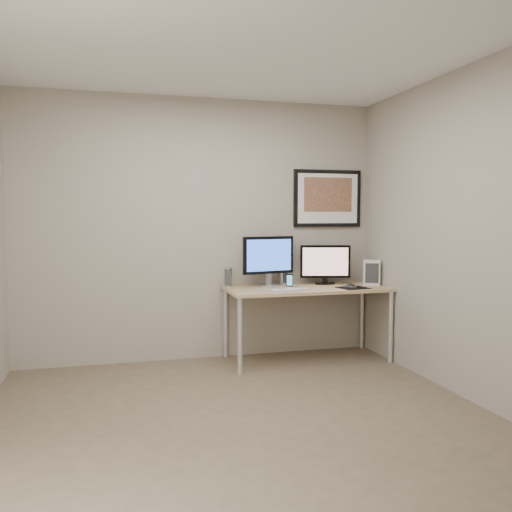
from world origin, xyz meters
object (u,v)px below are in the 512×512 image
object	(u,v)px
speaker_left	(228,277)
fan_unit	(372,272)
monitor_tv	(325,263)
phone_dock	(290,281)
monitor_large	(268,259)
framed_art	(327,198)
desk	(307,294)
keyboard	(290,290)
speaker_right	(283,276)

from	to	relation	value
speaker_left	fan_unit	size ratio (longest dim) A/B	0.77
monitor_tv	phone_dock	distance (m)	0.52
monitor_large	speaker_left	xyz separation A→B (m)	(-0.40, 0.05, -0.18)
framed_art	phone_dock	xyz separation A→B (m)	(-0.54, -0.37, -0.82)
desk	monitor_tv	bearing A→B (deg)	32.72
phone_dock	keyboard	world-z (taller)	phone_dock
speaker_left	keyboard	bearing A→B (deg)	-19.57
speaker_left	speaker_right	size ratio (longest dim) A/B	1.19
framed_art	fan_unit	distance (m)	0.90
keyboard	fan_unit	bearing A→B (deg)	5.13
speaker_right	keyboard	bearing A→B (deg)	-114.93
speaker_right	fan_unit	bearing A→B (deg)	-34.54
framed_art	speaker_right	world-z (taller)	framed_art
speaker_right	monitor_large	bearing A→B (deg)	-160.35
monitor_tv	speaker_left	distance (m)	1.02
framed_art	keyboard	world-z (taller)	framed_art
desk	framed_art	bearing A→B (deg)	43.46
monitor_large	speaker_left	size ratio (longest dim) A/B	2.80
phone_dock	keyboard	size ratio (longest dim) A/B	0.36
monitor_tv	phone_dock	xyz separation A→B (m)	(-0.46, -0.20, -0.15)
desk	framed_art	world-z (taller)	framed_art
speaker_right	phone_dock	xyz separation A→B (m)	(-0.04, -0.34, -0.01)
speaker_left	phone_dock	xyz separation A→B (m)	(0.56, -0.26, -0.03)
desk	speaker_right	world-z (taller)	speaker_right
framed_art	keyboard	size ratio (longest dim) A/B	1.91
fan_unit	desk	bearing A→B (deg)	-155.89
phone_dock	framed_art	bearing A→B (deg)	53.71
framed_art	monitor_tv	xyz separation A→B (m)	(-0.09, -0.16, -0.67)
framed_art	speaker_right	bearing A→B (deg)	-177.18
desk	phone_dock	xyz separation A→B (m)	(-0.19, -0.03, 0.14)
monitor_large	fan_unit	xyz separation A→B (m)	(1.05, -0.17, -0.15)
desk	keyboard	size ratio (longest dim) A/B	4.07
speaker_left	keyboard	world-z (taller)	speaker_left
keyboard	fan_unit	world-z (taller)	fan_unit
framed_art	monitor_tv	bearing A→B (deg)	-117.89
monitor_tv	monitor_large	bearing A→B (deg)	-165.25
keyboard	desk	bearing A→B (deg)	31.08
monitor_large	framed_art	bearing A→B (deg)	2.37
desk	speaker_right	distance (m)	0.37
speaker_right	desk	bearing A→B (deg)	-78.93
speaker_right	keyboard	world-z (taller)	speaker_right
speaker_right	framed_art	bearing A→B (deg)	-12.17
speaker_left	speaker_right	xyz separation A→B (m)	(0.60, 0.08, -0.02)
framed_art	speaker_left	bearing A→B (deg)	-174.47
framed_art	monitor_large	world-z (taller)	framed_art
phone_dock	fan_unit	size ratio (longest dim) A/B	0.56
fan_unit	speaker_left	bearing A→B (deg)	-164.79
desk	fan_unit	distance (m)	0.73
monitor_large	fan_unit	distance (m)	1.08
keyboard	fan_unit	xyz separation A→B (m)	(0.94, 0.18, 0.12)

